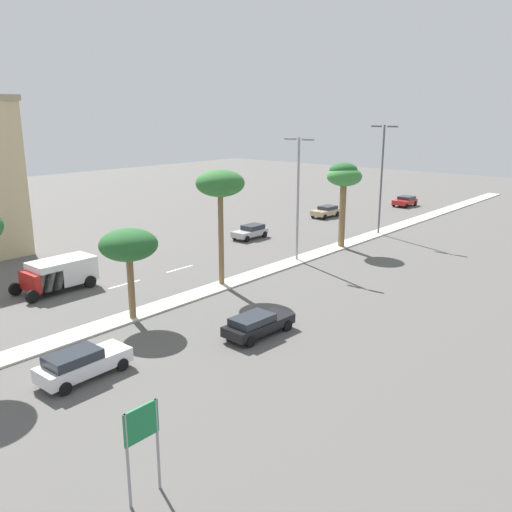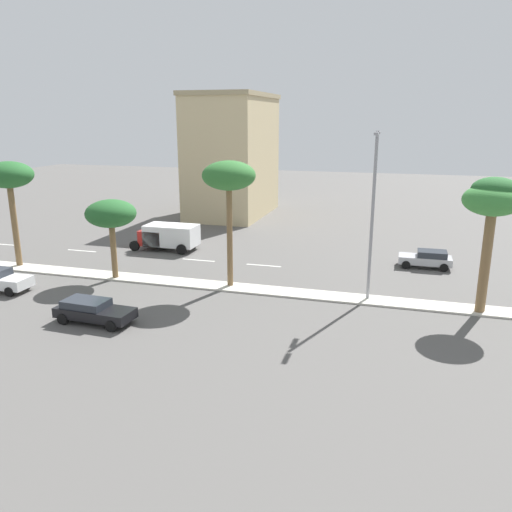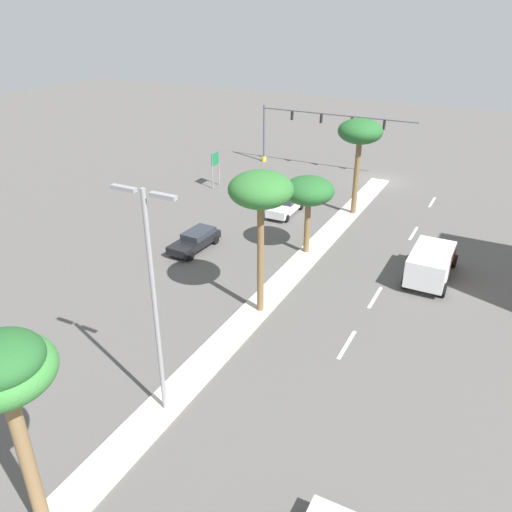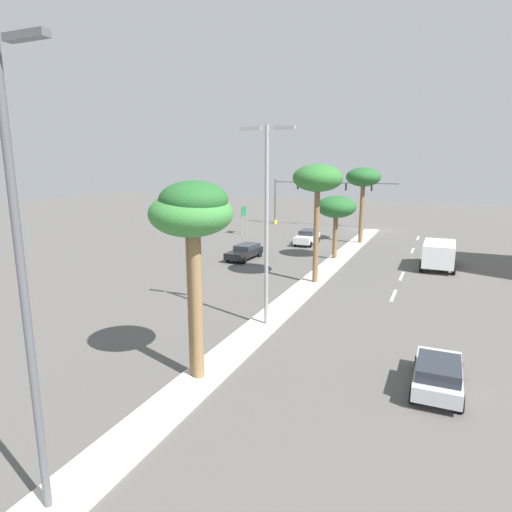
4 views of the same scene
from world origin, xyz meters
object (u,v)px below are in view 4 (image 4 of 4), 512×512
(palm_tree_rear, at_px, (363,179))
(street_lamp_inboard, at_px, (267,212))
(palm_tree_inboard, at_px, (336,208))
(palm_tree_front, at_px, (318,180))
(street_lamp_mid, at_px, (20,259))
(box_truck, at_px, (439,253))
(directional_road_sign, at_px, (244,214))
(traffic_signal_gantry, at_px, (308,194))
(sedan_white_near, at_px, (307,237))
(sedan_silver_inboard, at_px, (438,374))
(palm_tree_trailing, at_px, (191,221))
(sedan_black_far, at_px, (245,251))
(palm_tree_center, at_px, (194,213))

(palm_tree_rear, distance_m, street_lamp_inboard, 26.74)
(palm_tree_inboard, distance_m, palm_tree_front, 9.01)
(street_lamp_mid, xyz_separation_m, box_truck, (-8.49, -32.14, -5.33))
(palm_tree_front, bearing_deg, box_truck, -133.30)
(directional_road_sign, xyz_separation_m, street_lamp_mid, (-13.80, 41.65, 4.16))
(traffic_signal_gantry, relative_size, box_truck, 2.97)
(sedan_white_near, bearing_deg, sedan_silver_inboard, 116.14)
(palm_tree_trailing, relative_size, street_lamp_mid, 0.68)
(sedan_black_far, xyz_separation_m, sedan_silver_inboard, (-16.79, 18.53, 0.02))
(palm_tree_front, xyz_separation_m, box_truck, (-8.14, -8.64, -6.20))
(street_lamp_mid, distance_m, sedan_white_near, 39.10)
(sedan_silver_inboard, bearing_deg, traffic_signal_gantry, -66.72)
(sedan_silver_inboard, bearing_deg, palm_tree_front, -56.61)
(traffic_signal_gantry, xyz_separation_m, directional_road_sign, (4.94, 10.21, -1.90))
(traffic_signal_gantry, height_order, street_lamp_mid, street_lamp_mid)
(palm_tree_rear, relative_size, street_lamp_mid, 0.72)
(sedan_white_near, bearing_deg, palm_tree_center, 98.72)
(palm_tree_center, xyz_separation_m, sedan_white_near, (4.73, -30.82, -6.03))
(traffic_signal_gantry, relative_size, palm_tree_inboard, 3.00)
(sedan_white_near, relative_size, sedan_silver_inboard, 1.15)
(directional_road_sign, height_order, sedan_silver_inboard, directional_road_sign)
(sedan_silver_inboard, relative_size, box_truck, 0.69)
(palm_tree_inboard, bearing_deg, street_lamp_mid, 90.47)
(palm_tree_front, height_order, sedan_black_far, palm_tree_front)
(traffic_signal_gantry, height_order, palm_tree_inboard, traffic_signal_gantry)
(palm_tree_center, distance_m, sedan_silver_inboard, 11.24)
(palm_tree_center, relative_size, palm_tree_trailing, 1.05)
(palm_tree_trailing, relative_size, sedan_silver_inboard, 1.92)
(street_lamp_inboard, bearing_deg, palm_tree_front, -90.56)
(palm_tree_rear, bearing_deg, palm_tree_center, 89.21)
(street_lamp_mid, height_order, sedan_white_near, street_lamp_mid)
(sedan_silver_inboard, bearing_deg, palm_tree_center, 17.39)
(sedan_white_near, bearing_deg, palm_tree_rear, -153.63)
(traffic_signal_gantry, distance_m, street_lamp_mid, 52.66)
(palm_tree_center, relative_size, box_truck, 1.39)
(traffic_signal_gantry, relative_size, directional_road_sign, 4.98)
(palm_tree_center, distance_m, street_lamp_mid, 7.56)
(traffic_signal_gantry, bearing_deg, palm_tree_center, 101.28)
(sedan_white_near, xyz_separation_m, sedan_black_far, (3.05, 9.47, -0.08))
(sedan_silver_inboard, bearing_deg, street_lamp_mid, 49.12)
(traffic_signal_gantry, height_order, palm_tree_front, palm_tree_front)
(directional_road_sign, height_order, palm_tree_inboard, palm_tree_inboard)
(palm_tree_rear, bearing_deg, street_lamp_mid, 89.39)
(street_lamp_mid, bearing_deg, traffic_signal_gantry, -80.31)
(sedan_black_far, xyz_separation_m, box_truck, (-16.29, -3.23, 0.54))
(sedan_silver_inboard, distance_m, box_truck, 21.77)
(directional_road_sign, xyz_separation_m, palm_tree_trailing, (-13.57, 33.97, 4.10))
(street_lamp_mid, bearing_deg, street_lamp_inboard, -91.03)
(palm_tree_rear, distance_m, street_lamp_mid, 40.96)
(palm_tree_inboard, distance_m, palm_tree_center, 24.59)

